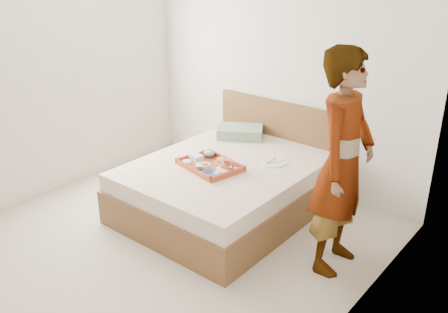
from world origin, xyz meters
The scene contains 18 objects.
ground centered at (0.00, 0.00, 0.00)m, with size 3.50×4.00×0.01m, color #BDB29F.
wall_back centered at (0.00, 2.00, 1.30)m, with size 3.50×0.01×2.60m, color silver.
wall_left centered at (-1.75, 0.00, 1.30)m, with size 0.01×4.00×2.60m, color silver.
wall_right centered at (1.75, 0.00, 1.30)m, with size 0.01×4.00×2.60m, color silver.
bed centered at (0.06, 1.00, 0.27)m, with size 1.65×2.00×0.53m, color brown.
headboard centered at (0.06, 1.97, 0.47)m, with size 1.65×0.06×0.95m, color brown.
pillow centered at (-0.29, 1.69, 0.59)m, with size 0.50×0.34×0.12m, color gray.
tray centered at (0.00, 0.82, 0.56)m, with size 0.59×0.43×0.05m, color #AF3F21.
prawn_plate centered at (0.19, 0.85, 0.55)m, with size 0.20×0.20×0.01m, color white.
navy_bowl_big centered at (0.16, 0.65, 0.57)m, with size 0.17×0.17×0.04m, color #192050.
sauce_dish centered at (0.02, 0.66, 0.56)m, with size 0.09×0.09×0.03m, color black.
meat_plate centered at (-0.07, 0.79, 0.55)m, with size 0.15×0.15×0.01m, color white.
bread_plate centered at (0.05, 0.95, 0.55)m, with size 0.14×0.14×0.01m, color orange.
salad_bowl centered at (-0.16, 0.99, 0.57)m, with size 0.13×0.13×0.04m, color #192050.
plastic_tub centered at (-0.21, 0.85, 0.57)m, with size 0.12×0.10×0.05m, color silver.
cheese_round centered at (-0.21, 0.72, 0.56)m, with size 0.09×0.09×0.03m, color white.
dinner_plate centered at (0.42, 1.31, 0.54)m, with size 0.26×0.26×0.01m, color white.
person centered at (1.36, 0.87, 0.93)m, with size 0.68×0.45×1.86m, color silver.
Camera 1 is at (2.86, -2.45, 2.47)m, focal length 38.91 mm.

